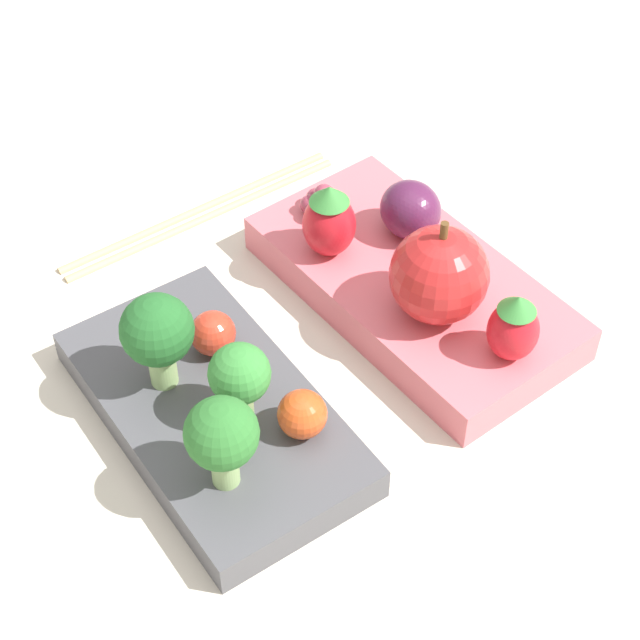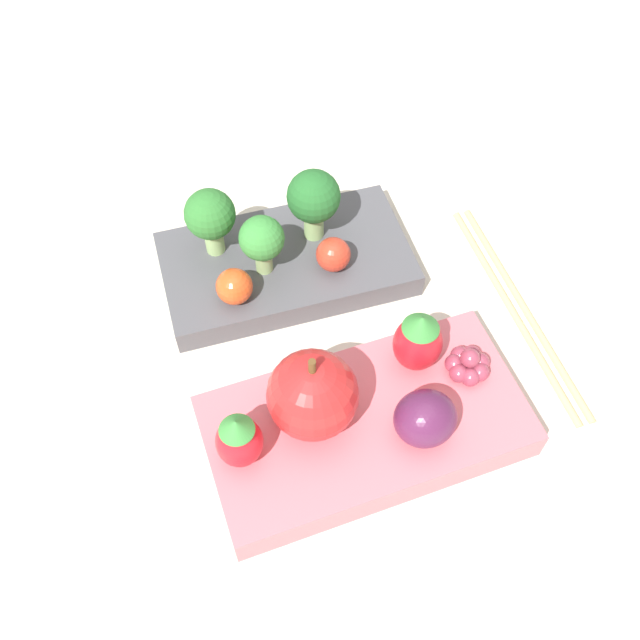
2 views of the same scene
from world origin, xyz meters
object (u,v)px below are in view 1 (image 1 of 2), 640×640
object	(u,v)px
cherry_tomato_0	(302,414)
cherry_tomato_1	(213,333)
broccoli_floret_1	(222,436)
bento_box_savoury	(217,416)
apple	(439,275)
plum	(411,210)
bento_box_fruit	(413,286)
chopsticks_pair	(201,212)
strawberry_0	(329,221)
grape_cluster	(324,204)
strawberry_1	(514,327)
broccoli_floret_2	(240,376)
broccoli_floret_0	(157,333)

from	to	relation	value
cherry_tomato_0	cherry_tomato_1	xyz separation A→B (m)	(0.08, 0.01, -0.00)
broccoli_floret_1	cherry_tomato_1	distance (m)	0.10
broccoli_floret_1	bento_box_savoury	bearing A→B (deg)	-24.23
apple	plum	size ratio (longest dim) A/B	1.69
bento_box_fruit	chopsticks_pair	distance (m)	0.16
strawberry_0	apple	bearing A→B (deg)	-164.55
plum	grape_cluster	size ratio (longest dim) A/B	1.32
cherry_tomato_1	apple	bearing A→B (deg)	-112.82
bento_box_fruit	grape_cluster	world-z (taller)	grape_cluster
strawberry_1	broccoli_floret_1	bearing A→B (deg)	83.77
grape_cluster	bento_box_fruit	bearing A→B (deg)	-169.46
bento_box_savoury	strawberry_1	xyz separation A→B (m)	(-0.07, -0.16, 0.04)
cherry_tomato_1	plum	xyz separation A→B (m)	(0.01, -0.15, 0.01)
bento_box_savoury	chopsticks_pair	distance (m)	0.19
cherry_tomato_1	apple	distance (m)	0.13
bento_box_fruit	plum	xyz separation A→B (m)	(0.03, -0.02, 0.03)
cherry_tomato_1	cherry_tomato_0	bearing A→B (deg)	-173.45
bento_box_fruit	apple	bearing A→B (deg)	163.11
broccoli_floret_2	grape_cluster	size ratio (longest dim) A/B	1.67
broccoli_floret_2	strawberry_0	bearing A→B (deg)	-55.00
cherry_tomato_1	broccoli_floret_2	bearing A→B (deg)	166.50
bento_box_savoury	cherry_tomato_0	distance (m)	0.06
broccoli_floret_1	strawberry_0	size ratio (longest dim) A/B	1.15
apple	grape_cluster	xyz separation A→B (m)	(0.11, 0.00, -0.02)
cherry_tomato_1	strawberry_1	world-z (taller)	strawberry_1
chopsticks_pair	grape_cluster	bearing A→B (deg)	-142.81
plum	cherry_tomato_0	bearing A→B (deg)	122.49
chopsticks_pair	bento_box_fruit	bearing A→B (deg)	-155.29
bento_box_savoury	broccoli_floret_2	distance (m)	0.05
bento_box_savoury	broccoli_floret_0	world-z (taller)	broccoli_floret_0
broccoli_floret_0	cherry_tomato_0	size ratio (longest dim) A/B	2.28
cherry_tomato_1	strawberry_1	xyz separation A→B (m)	(-0.10, -0.14, 0.01)
bento_box_savoury	cherry_tomato_1	distance (m)	0.05
strawberry_1	broccoli_floret_2	bearing A→B (deg)	70.90
broccoli_floret_1	grape_cluster	size ratio (longest dim) A/B	1.90
cherry_tomato_1	apple	world-z (taller)	apple
broccoli_floret_0	cherry_tomato_0	distance (m)	0.09
grape_cluster	broccoli_floret_0	bearing A→B (deg)	112.63
broccoli_floret_2	bento_box_fruit	bearing A→B (deg)	-77.10
cherry_tomato_0	chopsticks_pair	xyz separation A→B (m)	(0.21, -0.06, -0.03)
bento_box_savoury	chopsticks_pair	size ratio (longest dim) A/B	0.91
cherry_tomato_0	strawberry_0	xyz separation A→B (m)	(0.11, -0.09, 0.02)
cherry_tomato_1	plum	world-z (taller)	plum
broccoli_floret_1	strawberry_1	world-z (taller)	broccoli_floret_1
broccoli_floret_2	chopsticks_pair	xyz separation A→B (m)	(0.18, -0.08, -0.05)
cherry_tomato_0	strawberry_1	distance (m)	0.13
broccoli_floret_2	strawberry_1	distance (m)	0.16
broccoli_floret_0	strawberry_0	size ratio (longest dim) A/B	1.22
bento_box_savoury	broccoli_floret_0	distance (m)	0.06
cherry_tomato_1	strawberry_1	bearing A→B (deg)	-127.04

